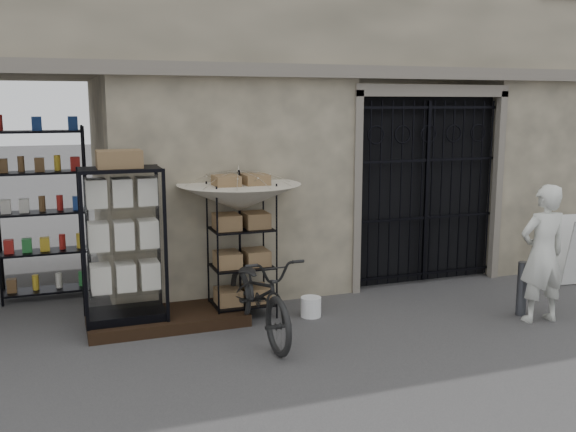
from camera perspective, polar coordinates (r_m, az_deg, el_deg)
name	(u,v)px	position (r m, az deg, el deg)	size (l,w,h in m)	color
ground	(391,342)	(7.89, 9.15, -11.04)	(80.00, 80.00, 0.00)	black
iron_gate	(421,188)	(10.31, 11.74, 2.46)	(2.50, 0.21, 3.00)	black
step_platform	(167,319)	(8.50, -10.67, -8.98)	(2.00, 0.90, 0.15)	black
display_cabinet	(124,252)	(8.15, -14.40, -3.16)	(1.07, 0.83, 2.06)	black
wire_rack	(242,251)	(8.52, -4.13, -3.15)	(0.90, 0.74, 1.80)	black
market_umbrella	(239,190)	(8.49, -4.36, 2.31)	(1.71, 1.73, 2.34)	black
white_bucket	(311,307)	(8.65, 2.05, -8.07)	(0.27, 0.27, 0.26)	white
bicycle	(259,336)	(8.01, -2.57, -10.59)	(0.71, 1.07, 2.03)	black
steel_bollard	(522,289)	(9.18, 20.08, -6.09)	(0.13, 0.13, 0.73)	#4B4D54
shopkeeper	(538,321)	(9.14, 21.33, -8.65)	(0.66, 1.80, 0.43)	silver
easel_sign	(575,250)	(11.00, 24.16, -2.80)	(0.57, 0.63, 1.05)	silver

